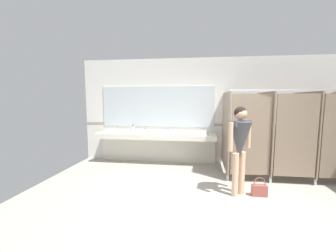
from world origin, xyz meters
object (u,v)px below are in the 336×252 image
(handbag, at_px, (259,190))
(soap_dispenser, at_px, (133,129))
(paper_cup, at_px, (148,132))
(person_standing, at_px, (240,140))

(handbag, distance_m, soap_dispenser, 3.61)
(soap_dispenser, height_order, paper_cup, soap_dispenser)
(handbag, relative_size, soap_dispenser, 1.75)
(person_standing, bearing_deg, handbag, -0.22)
(paper_cup, bearing_deg, person_standing, -38.88)
(handbag, height_order, soap_dispenser, soap_dispenser)
(handbag, xyz_separation_m, paper_cup, (-2.43, 1.66, 0.77))
(person_standing, height_order, handbag, person_standing)
(person_standing, bearing_deg, soap_dispenser, 142.81)
(person_standing, distance_m, soap_dispenser, 3.21)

